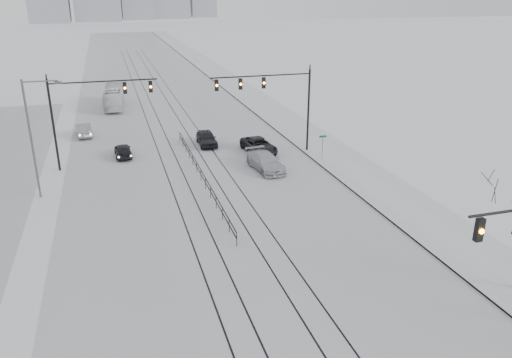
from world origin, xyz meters
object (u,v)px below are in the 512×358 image
Objects in this scene: sedan_sb_inner at (123,151)px; sedan_nb_far at (207,138)px; sedan_sb_outer at (83,130)px; sedan_nb_right at (266,162)px; sedan_nb_front at (259,146)px; box_truck at (114,97)px.

sedan_sb_inner is 8.49m from sedan_nb_far.
sedan_sb_outer is at bearing 150.96° from sedan_nb_far.
sedan_nb_far is (-3.52, 8.84, -0.01)m from sedan_nb_right.
sedan_sb_inner is 13.96m from sedan_nb_right.
sedan_nb_right is at bearing -106.05° from sedan_nb_front.
sedan_nb_far is at bearing -171.94° from sedan_sb_inner.
sedan_nb_far is 22.61m from box_truck.
sedan_nb_right is 1.19× the size of sedan_nb_far.
sedan_sb_outer is 14.09m from sedan_nb_far.
box_truck is (-8.53, 20.93, 0.64)m from sedan_nb_far.
sedan_nb_far is at bearing 104.91° from sedan_nb_right.
sedan_sb_inner is 9.43m from sedan_sb_outer.
sedan_nb_front is 0.51× the size of box_truck.
box_truck is at bearing 113.50° from sedan_nb_far.
sedan_sb_outer is 14.29m from box_truck.
sedan_nb_front is at bearing 167.37° from sedan_sb_inner.
sedan_nb_far is at bearing 132.57° from sedan_nb_front.
sedan_sb_outer is 22.38m from sedan_nb_right.
sedan_sb_inner is 0.73× the size of sedan_nb_right.
sedan_nb_right is at bearing 127.51° from sedan_sb_outer.
box_truck is (-12.93, 24.79, 0.67)m from sedan_nb_front.
sedan_nb_front is (16.56, -10.99, 0.01)m from sedan_sb_outer.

